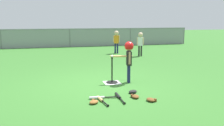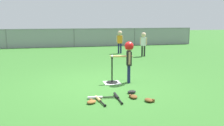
% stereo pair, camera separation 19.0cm
% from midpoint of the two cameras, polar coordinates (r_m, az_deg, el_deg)
% --- Properties ---
extents(ground_plane, '(60.00, 60.00, 0.00)m').
position_cam_midpoint_polar(ground_plane, '(6.55, -1.69, -5.06)').
color(ground_plane, '#336B28').
extents(home_plate, '(0.44, 0.44, 0.01)m').
position_cam_midpoint_polar(home_plate, '(6.74, 0.81, -4.57)').
color(home_plate, white).
rests_on(home_plate, ground_plane).
extents(batting_tee, '(0.32, 0.32, 0.70)m').
position_cam_midpoint_polar(batting_tee, '(6.72, 0.81, -3.68)').
color(batting_tee, black).
rests_on(batting_tee, ground_plane).
extents(baseball_on_tee, '(0.07, 0.07, 0.07)m').
position_cam_midpoint_polar(baseball_on_tee, '(6.60, 0.82, 1.59)').
color(baseball_on_tee, white).
rests_on(baseball_on_tee, batting_tee).
extents(batter_child, '(0.63, 0.32, 1.13)m').
position_cam_midpoint_polar(batter_child, '(6.62, 4.73, 2.19)').
color(batter_child, '#191E4C').
rests_on(batter_child, ground_plane).
extents(fielder_deep_right, '(0.30, 0.23, 1.12)m').
position_cam_midpoint_polar(fielder_deep_right, '(11.56, 7.80, 5.09)').
color(fielder_deep_right, '#262626').
rests_on(fielder_deep_right, ground_plane).
extents(fielder_deep_left, '(0.33, 0.23, 1.15)m').
position_cam_midpoint_polar(fielder_deep_left, '(12.45, 2.26, 5.63)').
color(fielder_deep_left, '#191E4C').
rests_on(fielder_deep_left, ground_plane).
extents(spare_bat_silver, '(0.67, 0.13, 0.06)m').
position_cam_midpoint_polar(spare_bat_silver, '(5.42, -2.20, -8.00)').
color(spare_bat_silver, silver).
rests_on(spare_bat_silver, ground_plane).
extents(spare_bat_wood, '(0.14, 0.62, 0.06)m').
position_cam_midpoint_polar(spare_bat_wood, '(5.27, -2.00, -8.51)').
color(spare_bat_wood, '#DBB266').
rests_on(spare_bat_wood, ground_plane).
extents(spare_bat_black, '(0.07, 0.71, 0.06)m').
position_cam_midpoint_polar(spare_bat_black, '(5.47, 2.18, -7.82)').
color(spare_bat_black, black).
rests_on(spare_bat_black, ground_plane).
extents(glove_by_plate, '(0.27, 0.27, 0.07)m').
position_cam_midpoint_polar(glove_by_plate, '(5.14, -3.73, -8.99)').
color(glove_by_plate, brown).
rests_on(glove_by_plate, ground_plane).
extents(glove_near_bats, '(0.27, 0.24, 0.07)m').
position_cam_midpoint_polar(glove_near_bats, '(5.82, 5.53, -6.71)').
color(glove_near_bats, black).
rests_on(glove_near_bats, ground_plane).
extents(glove_tossed_aside, '(0.21, 0.25, 0.07)m').
position_cam_midpoint_polar(glove_tossed_aside, '(5.30, 9.61, -8.51)').
color(glove_tossed_aside, brown).
rests_on(glove_tossed_aside, ground_plane).
extents(glove_outfield_drop, '(0.19, 0.24, 0.07)m').
position_cam_midpoint_polar(glove_outfield_drop, '(5.48, 6.03, -7.79)').
color(glove_outfield_drop, brown).
rests_on(glove_outfield_drop, ground_plane).
extents(outfield_fence, '(16.06, 0.06, 1.15)m').
position_cam_midpoint_polar(outfield_fence, '(15.65, -8.46, 5.99)').
color(outfield_fence, slate).
rests_on(outfield_fence, ground_plane).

